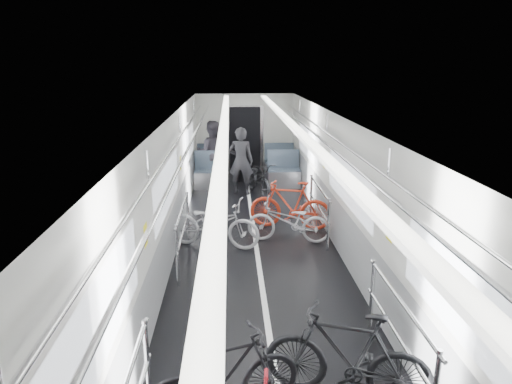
# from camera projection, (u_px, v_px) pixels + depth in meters

# --- Properties ---
(car_shell) EXTENTS (3.02, 14.01, 2.41)m
(car_shell) POSITION_uv_depth(u_px,v_px,m) (253.00, 175.00, 9.16)
(car_shell) COLOR black
(car_shell) RESTS_ON ground
(bike_left_mid) EXTENTS (1.61, 0.89, 0.93)m
(bike_left_mid) POSITION_uv_depth(u_px,v_px,m) (224.00, 377.00, 4.29)
(bike_left_mid) COLOR black
(bike_left_mid) RESTS_ON floor
(bike_left_far) EXTENTS (1.85, 1.09, 0.92)m
(bike_left_far) POSITION_uv_depth(u_px,v_px,m) (214.00, 223.00, 8.40)
(bike_left_far) COLOR #A4A3A8
(bike_left_far) RESTS_ON floor
(bike_right_near) EXTENTS (1.74, 1.00, 1.01)m
(bike_right_near) POSITION_uv_depth(u_px,v_px,m) (347.00, 356.00, 4.54)
(bike_right_near) COLOR black
(bike_right_near) RESTS_ON floor
(bike_right_mid) EXTENTS (1.66, 0.86, 0.83)m
(bike_right_mid) POSITION_uv_depth(u_px,v_px,m) (289.00, 221.00, 8.64)
(bike_right_mid) COLOR #A4A3A8
(bike_right_mid) RESTS_ON floor
(bike_right_far) EXTENTS (1.75, 0.89, 1.01)m
(bike_right_far) POSITION_uv_depth(u_px,v_px,m) (290.00, 205.00, 9.31)
(bike_right_far) COLOR red
(bike_right_far) RESTS_ON floor
(bike_aisle) EXTENTS (0.99, 1.77, 0.88)m
(bike_aisle) POSITION_uv_depth(u_px,v_px,m) (259.00, 178.00, 11.72)
(bike_aisle) COLOR black
(bike_aisle) RESTS_ON floor
(person_standing) EXTENTS (0.71, 0.53, 1.75)m
(person_standing) POSITION_uv_depth(u_px,v_px,m) (241.00, 161.00, 11.68)
(person_standing) COLOR black
(person_standing) RESTS_ON floor
(person_seated) EXTENTS (0.89, 0.71, 1.78)m
(person_seated) POSITION_uv_depth(u_px,v_px,m) (212.00, 152.00, 12.72)
(person_seated) COLOR #322E36
(person_seated) RESTS_ON floor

